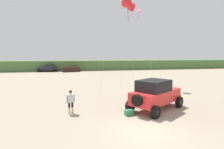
# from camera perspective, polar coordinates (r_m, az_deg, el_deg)

# --- Properties ---
(ground_plane) EXTENTS (220.00, 220.00, 0.00)m
(ground_plane) POSITION_cam_1_polar(r_m,az_deg,el_deg) (10.03, 10.88, -17.69)
(ground_plane) COLOR gray
(dune_ridge) EXTENTS (90.00, 9.63, 2.64)m
(dune_ridge) POSITION_cam_1_polar(r_m,az_deg,el_deg) (51.93, -5.59, 3.14)
(dune_ridge) COLOR #4C703D
(dune_ridge) RESTS_ON ground_plane
(jeep) EXTENTS (4.96, 4.32, 2.26)m
(jeep) POSITION_cam_1_polar(r_m,az_deg,el_deg) (13.59, 13.90, -6.08)
(jeep) COLOR red
(jeep) RESTS_ON ground_plane
(person_watching) EXTENTS (0.60, 0.39, 1.67)m
(person_watching) POSITION_cam_1_polar(r_m,az_deg,el_deg) (12.64, -13.24, -8.21)
(person_watching) COLOR #DBB28E
(person_watching) RESTS_ON ground_plane
(cooler_box) EXTENTS (0.61, 0.45, 0.38)m
(cooler_box) POSITION_cam_1_polar(r_m,az_deg,el_deg) (12.26, 5.51, -12.16)
(cooler_box) COLOR #2D7F51
(cooler_box) RESTS_ON ground_plane
(distant_pickup) EXTENTS (4.63, 2.43, 1.98)m
(distant_pickup) POSITION_cam_1_polar(r_m,az_deg,el_deg) (46.85, -19.96, 2.00)
(distant_pickup) COLOR #1E232D
(distant_pickup) RESTS_ON ground_plane
(distant_sedan) EXTENTS (4.46, 2.53, 1.20)m
(distant_sedan) POSITION_cam_1_polar(r_m,az_deg,el_deg) (44.91, -13.16, 1.61)
(distant_sedan) COLOR black
(distant_sedan) RESTS_ON ground_plane
(kite_green_box) EXTENTS (1.22, 5.21, 10.87)m
(kite_green_box) POSITION_cam_1_polar(r_m,az_deg,el_deg) (27.79, 8.80, 19.35)
(kite_green_box) COLOR #E04C93
(kite_green_box) RESTS_ON ground_plane
(kite_yellow_diamond) EXTENTS (3.48, 5.00, 10.58)m
(kite_yellow_diamond) POSITION_cam_1_polar(r_m,az_deg,el_deg) (23.99, 6.46, 20.20)
(kite_yellow_diamond) COLOR red
(kite_yellow_diamond) RESTS_ON ground_plane
(kite_pink_ribbon) EXTENTS (1.98, 3.54, 10.19)m
(kite_pink_ribbon) POSITION_cam_1_polar(r_m,az_deg,el_deg) (19.51, 5.67, 21.50)
(kite_pink_ribbon) COLOR red
(kite_pink_ribbon) RESTS_ON ground_plane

